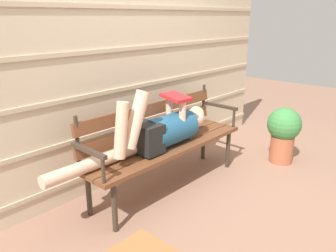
# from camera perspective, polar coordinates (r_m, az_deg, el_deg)

# --- Properties ---
(ground_plane) EXTENTS (12.00, 12.00, 0.00)m
(ground_plane) POSITION_cam_1_polar(r_m,az_deg,el_deg) (3.16, 2.68, -11.47)
(ground_plane) COLOR #936B56
(house_siding) EXTENTS (4.33, 0.08, 2.18)m
(house_siding) POSITION_cam_1_polar(r_m,az_deg,el_deg) (3.26, -6.54, 9.78)
(house_siding) COLOR beige
(house_siding) RESTS_ON ground
(park_bench) EXTENTS (1.76, 0.44, 0.85)m
(park_bench) POSITION_cam_1_polar(r_m,az_deg,el_deg) (3.11, -0.89, -2.11)
(park_bench) COLOR brown
(park_bench) RESTS_ON ground
(reclining_person) EXTENTS (1.69, 0.28, 0.59)m
(reclining_person) POSITION_cam_1_polar(r_m,az_deg,el_deg) (2.96, -1.39, -0.73)
(reclining_person) COLOR #23567A
(potted_plant) EXTENTS (0.36, 0.36, 0.62)m
(potted_plant) POSITION_cam_1_polar(r_m,az_deg,el_deg) (3.89, 18.98, -0.85)
(potted_plant) COLOR #AD5B3D
(potted_plant) RESTS_ON ground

